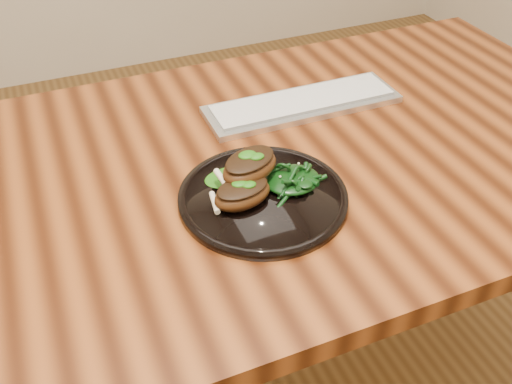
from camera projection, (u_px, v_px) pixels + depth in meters
desk at (235, 200)px, 1.06m from camera, size 1.60×0.80×0.75m
plate at (263, 197)px, 0.92m from camera, size 0.28×0.28×0.02m
lamb_chop_front at (242, 193)px, 0.89m from camera, size 0.11×0.08×0.04m
lamb_chop_back at (249, 166)px, 0.91m from camera, size 0.12×0.10×0.05m
herb_smear at (230, 177)px, 0.95m from camera, size 0.09×0.06×0.01m
greens_heap at (292, 177)px, 0.93m from camera, size 0.09×0.09×0.04m
keyboard at (303, 103)px, 1.16m from camera, size 0.40×0.12×0.02m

